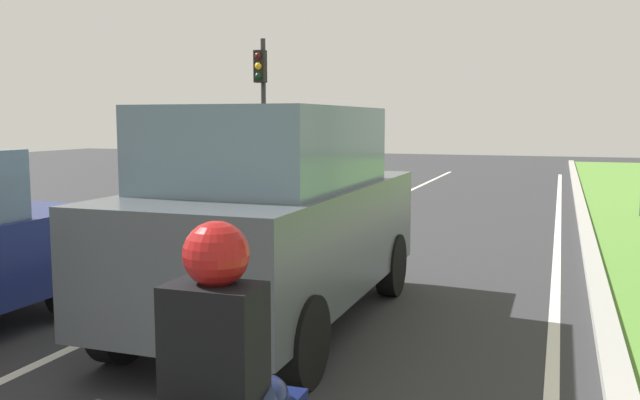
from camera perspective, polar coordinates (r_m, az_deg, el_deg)
The scene contains 7 objects.
ground_plane at distance 12.89m, azimuth 3.15°, elevation -2.83°, with size 60.00×60.00×0.00m, color #2D2D30.
lane_line_center at distance 13.10m, azimuth 0.21°, elevation -2.65°, with size 0.12×32.00×0.01m, color silver.
lane_line_right_edge at distance 12.38m, azimuth 19.38°, elevation -3.60°, with size 0.12×32.00×0.01m, color silver.
curb_right at distance 12.38m, azimuth 21.71°, elevation -3.43°, with size 0.24×48.00×0.12m, color #9E9B93.
car_suv_ahead at distance 7.04m, azimuth -3.82°, elevation -1.28°, with size 1.99×4.51×2.28m.
rider_person at distance 2.94m, azimuth -8.59°, elevation -12.41°, with size 0.50×0.40×1.16m.
traffic_light_overhead_left at distance 19.53m, azimuth -4.94°, elevation 9.13°, with size 0.32×0.50×4.44m.
Camera 1 is at (3.59, 1.81, 2.15)m, focal length 37.95 mm.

